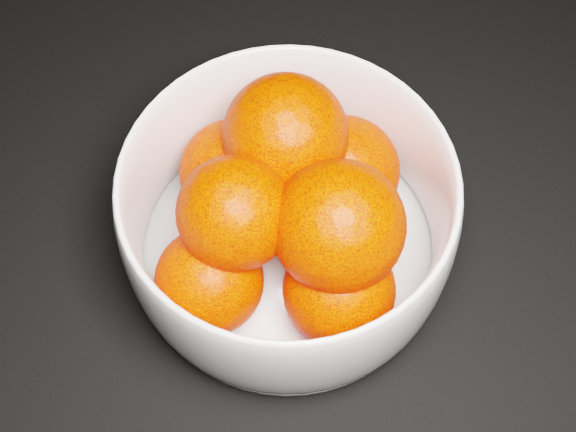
# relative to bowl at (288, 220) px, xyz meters

# --- Properties ---
(ground) EXTENTS (3.00, 3.00, 0.00)m
(ground) POSITION_rel_bowl_xyz_m (-0.04, 0.04, -0.05)
(ground) COLOR black
(ground) RESTS_ON ground
(bowl) EXTENTS (0.20, 0.20, 0.10)m
(bowl) POSITION_rel_bowl_xyz_m (0.00, 0.00, 0.00)
(bowl) COLOR silver
(bowl) RESTS_ON ground
(orange_pile) EXTENTS (0.14, 0.16, 0.11)m
(orange_pile) POSITION_rel_bowl_xyz_m (0.00, 0.00, 0.01)
(orange_pile) COLOR #F72500
(orange_pile) RESTS_ON bowl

